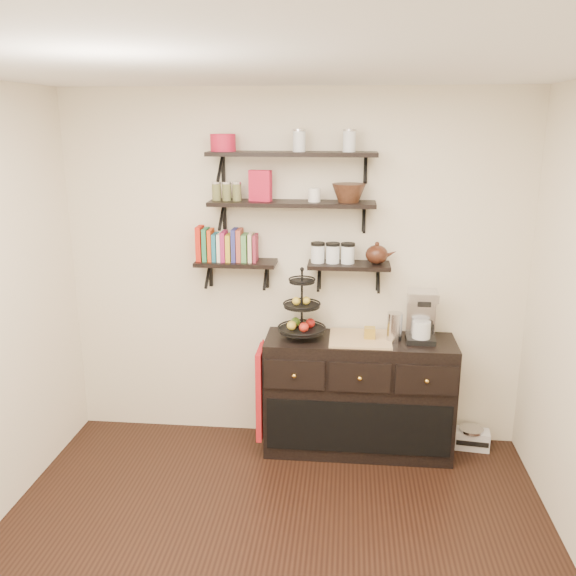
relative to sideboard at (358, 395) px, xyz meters
The scene contains 20 objects.
ceiling 2.76m from the sideboard, 108.86° to the right, with size 3.50×3.50×0.02m, color white.
back_wall 1.06m from the sideboard, 155.57° to the left, with size 3.50×0.02×2.70m, color #F1E8CC.
shelf_top 1.86m from the sideboard, 168.67° to the left, with size 1.20×0.27×0.23m.
shelf_mid 1.52m from the sideboard, 168.67° to the left, with size 1.20×0.27×0.23m.
shelf_low_left 1.36m from the sideboard, behind, with size 0.60×0.25×0.23m.
shelf_low_right 0.99m from the sideboard, 129.80° to the left, with size 0.60×0.25×0.23m.
cookbooks 1.49m from the sideboard, behind, with size 0.43×0.15×0.26m.
glass_canisters 1.09m from the sideboard, 152.11° to the left, with size 0.32×0.10×0.13m.
sideboard is the anchor object (origin of this frame).
fruit_stand 0.76m from the sideboard, behind, with size 0.35×0.35×0.51m.
candle 0.51m from the sideboard, ahead, with size 0.08×0.08×0.08m, color olive.
coffee_maker 0.77m from the sideboard, ahead, with size 0.21×0.20×0.38m.
thermal_carafe 0.61m from the sideboard, ahead, with size 0.11×0.11×0.22m, color silver.
apron 0.74m from the sideboard, behind, with size 0.04×0.30×0.69m, color maroon.
radio 0.96m from the sideboard, ahead, with size 0.29×0.20×0.17m.
recipe_box 1.73m from the sideboard, behind, with size 0.16×0.06×0.22m, color #B71431.
walnut_bowl 1.52m from the sideboard, 138.50° to the left, with size 0.24×0.24×0.13m, color black, non-canonical shape.
ramekins 1.54m from the sideboard, 164.33° to the left, with size 0.09×0.09×0.10m, color white.
teapot 1.09m from the sideboard, 48.29° to the left, with size 0.22×0.16×0.16m, color #381B10, non-canonical shape.
red_pot 2.12m from the sideboard, behind, with size 0.18×0.18×0.12m, color #B71431.
Camera 1 is at (0.40, -2.75, 2.46)m, focal length 38.00 mm.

